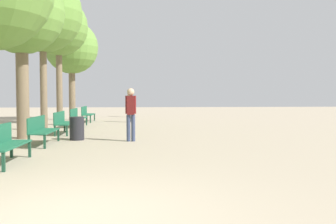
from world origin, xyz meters
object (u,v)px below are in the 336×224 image
at_px(bench_row_3, 63,121).
at_px(trash_bin, 77,128).
at_px(bench_row_1, 3,142).
at_px(pedestrian_far, 131,111).
at_px(tree_row_4, 59,28).
at_px(bench_row_4, 77,116).
at_px(pedestrian_near, 130,102).
at_px(bench_row_2, 41,129).
at_px(tree_row_3, 42,13).
at_px(pedestrian_mid, 129,105).
at_px(tree_row_5, 72,48).
at_px(bench_row_5, 87,113).
at_px(tree_row_2, 21,13).

bearing_deg(bench_row_3, trash_bin, -66.49).
relative_size(bench_row_1, pedestrian_far, 1.05).
distance_m(pedestrian_far, trash_bin, 2.00).
xyz_separation_m(bench_row_1, tree_row_4, (-1.06, 10.75, 4.40)).
bearing_deg(bench_row_4, pedestrian_near, 72.97).
bearing_deg(bench_row_2, tree_row_3, 103.24).
xyz_separation_m(tree_row_4, pedestrian_mid, (3.47, 1.55, -3.96)).
relative_size(bench_row_3, tree_row_4, 0.29).
distance_m(bench_row_3, pedestrian_mid, 6.42).
relative_size(bench_row_1, pedestrian_mid, 1.13).
relative_size(tree_row_5, pedestrian_near, 3.41).
xyz_separation_m(bench_row_4, trash_bin, (0.88, -5.22, -0.10)).
relative_size(bench_row_5, pedestrian_near, 1.06).
relative_size(bench_row_3, bench_row_5, 1.00).
xyz_separation_m(bench_row_3, bench_row_4, (0.00, 3.18, 0.00)).
xyz_separation_m(pedestrian_mid, trash_bin, (-1.52, -7.97, -0.54)).
xyz_separation_m(bench_row_4, tree_row_5, (-1.06, 4.66, 3.80)).
bearing_deg(bench_row_1, bench_row_5, 90.00).
distance_m(tree_row_2, pedestrian_far, 5.16).
height_order(tree_row_2, pedestrian_mid, tree_row_2).
relative_size(bench_row_3, tree_row_2, 0.31).
height_order(bench_row_4, trash_bin, bench_row_4).
xyz_separation_m(bench_row_5, tree_row_4, (-1.06, -1.98, 4.40)).
bearing_deg(trash_bin, pedestrian_near, 83.67).
bearing_deg(trash_bin, tree_row_2, 164.37).
relative_size(tree_row_2, pedestrian_far, 3.37).
relative_size(bench_row_1, tree_row_5, 0.31).
xyz_separation_m(bench_row_5, tree_row_2, (-1.06, -7.85, 3.86)).
height_order(bench_row_5, pedestrian_near, pedestrian_near).
bearing_deg(bench_row_4, pedestrian_mid, 48.90).
xyz_separation_m(bench_row_4, pedestrian_far, (2.72, -5.71, 0.51)).
bearing_deg(trash_bin, pedestrian_mid, 79.21).
height_order(bench_row_1, pedestrian_mid, pedestrian_mid).
relative_size(bench_row_1, bench_row_2, 1.00).
bearing_deg(pedestrian_mid, tree_row_4, -155.84).
relative_size(bench_row_3, pedestrian_far, 1.05).
height_order(bench_row_1, trash_bin, bench_row_1).
height_order(bench_row_3, tree_row_2, tree_row_2).
xyz_separation_m(tree_row_2, tree_row_5, (0.00, 9.33, -0.06)).
relative_size(bench_row_2, pedestrian_near, 1.06).
bearing_deg(pedestrian_far, pedestrian_near, 91.86).
xyz_separation_m(bench_row_5, trash_bin, (0.88, -8.40, -0.10)).
height_order(tree_row_4, pedestrian_far, tree_row_4).
bearing_deg(tree_row_2, pedestrian_far, -15.29).
bearing_deg(tree_row_4, bench_row_4, -48.52).
distance_m(tree_row_2, tree_row_3, 2.88).
xyz_separation_m(tree_row_5, trash_bin, (1.95, -9.87, -3.91)).
relative_size(bench_row_5, tree_row_4, 0.29).
relative_size(bench_row_1, trash_bin, 2.34).
bearing_deg(bench_row_5, bench_row_2, -90.00).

